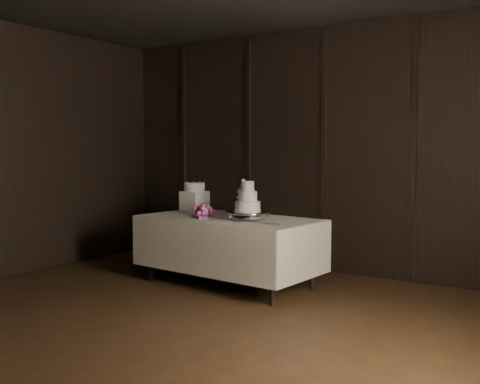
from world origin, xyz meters
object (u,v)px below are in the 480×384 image
(small_cake, at_px, (194,187))
(cake_stand, at_px, (248,216))
(display_table, at_px, (229,248))
(box_pedestal, at_px, (195,202))
(bouquet, at_px, (202,211))
(wedding_cake, at_px, (245,200))

(small_cake, bearing_deg, cake_stand, -16.24)
(display_table, bearing_deg, cake_stand, -6.60)
(cake_stand, bearing_deg, box_pedestal, 163.76)
(bouquet, bearing_deg, display_table, 21.09)
(wedding_cake, distance_m, box_pedestal, 0.96)
(box_pedestal, bearing_deg, display_table, -18.44)
(cake_stand, xyz_separation_m, wedding_cake, (-0.02, -0.01, 0.17))
(cake_stand, bearing_deg, bouquet, -174.66)
(cake_stand, xyz_separation_m, bouquet, (-0.57, -0.05, 0.02))
(cake_stand, distance_m, box_pedestal, 0.97)
(box_pedestal, bearing_deg, wedding_cake, -17.43)
(cake_stand, height_order, bouquet, bouquet)
(bouquet, bearing_deg, cake_stand, 5.34)
(display_table, height_order, small_cake, small_cake)
(small_cake, bearing_deg, bouquet, -41.92)
(display_table, xyz_separation_m, small_cake, (-0.65, 0.22, 0.64))
(display_table, distance_m, wedding_cake, 0.62)
(small_cake, bearing_deg, box_pedestal, 0.00)
(wedding_cake, xyz_separation_m, bouquet, (-0.55, -0.04, -0.15))
(wedding_cake, height_order, box_pedestal, wedding_cake)
(display_table, xyz_separation_m, wedding_cake, (0.26, -0.07, 0.56))
(wedding_cake, height_order, small_cake, wedding_cake)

